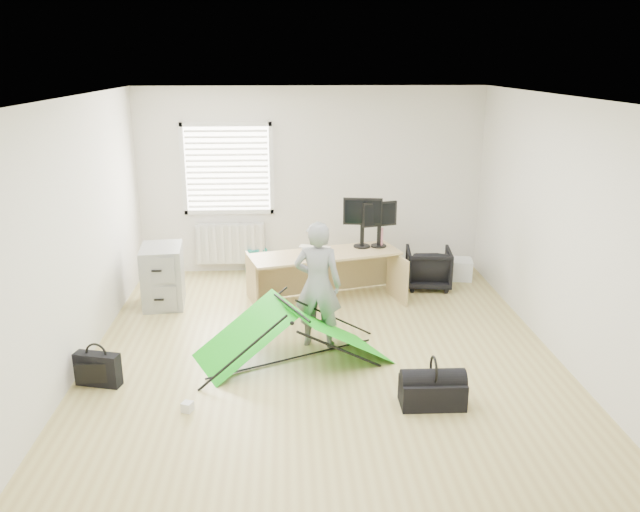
{
  "coord_description": "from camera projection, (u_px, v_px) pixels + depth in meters",
  "views": [
    {
      "loc": [
        -0.37,
        -6.23,
        3.05
      ],
      "look_at": [
        0.0,
        0.4,
        0.95
      ],
      "focal_mm": 35.0,
      "sensor_mm": 36.0,
      "label": 1
    }
  ],
  "objects": [
    {
      "name": "monitor_left",
      "position": [
        362.0,
        229.0,
        8.23
      ],
      "size": [
        0.52,
        0.18,
        0.49
      ],
      "primitive_type": "cube",
      "rotation": [
        0.0,
        0.0,
        -0.14
      ],
      "color": "black",
      "rests_on": "desk"
    },
    {
      "name": "duffel_bag",
      "position": [
        432.0,
        393.0,
        5.72
      ],
      "size": [
        0.59,
        0.31,
        0.26
      ],
      "primitive_type": "cube",
      "rotation": [
        0.0,
        0.0,
        -0.01
      ],
      "color": "black",
      "rests_on": "ground"
    },
    {
      "name": "back_wall",
      "position": [
        311.0,
        181.0,
        9.08
      ],
      "size": [
        5.0,
        0.02,
        2.7
      ],
      "primitive_type": "cube",
      "color": "silver",
      "rests_on": "ground"
    },
    {
      "name": "monitor_right",
      "position": [
        379.0,
        230.0,
        8.25
      ],
      "size": [
        0.48,
        0.23,
        0.45
      ],
      "primitive_type": "cube",
      "rotation": [
        0.0,
        0.0,
        0.27
      ],
      "color": "black",
      "rests_on": "desk"
    },
    {
      "name": "ground",
      "position": [
        322.0,
        349.0,
        6.87
      ],
      "size": [
        5.5,
        5.5,
        0.0
      ],
      "primitive_type": "plane",
      "color": "tan",
      "rests_on": "ground"
    },
    {
      "name": "office_chair",
      "position": [
        428.0,
        268.0,
        8.66
      ],
      "size": [
        0.67,
        0.68,
        0.56
      ],
      "primitive_type": "imported",
      "rotation": [
        0.0,
        0.0,
        3.02
      ],
      "color": "black",
      "rests_on": "ground"
    },
    {
      "name": "white_box",
      "position": [
        187.0,
        407.0,
        5.64
      ],
      "size": [
        0.12,
        0.12,
        0.09
      ],
      "primitive_type": "cube",
      "rotation": [
        0.0,
        0.0,
        -0.39
      ],
      "color": "silver",
      "rests_on": "ground"
    },
    {
      "name": "tote_bag",
      "position": [
        256.0,
        261.0,
        9.28
      ],
      "size": [
        0.34,
        0.24,
        0.36
      ],
      "primitive_type": "cube",
      "rotation": [
        0.0,
        0.0,
        0.4
      ],
      "color": "teal",
      "rests_on": "ground"
    },
    {
      "name": "window",
      "position": [
        227.0,
        169.0,
        8.92
      ],
      "size": [
        1.2,
        0.06,
        1.2
      ],
      "primitive_type": "cube",
      "color": "silver",
      "rests_on": "back_wall"
    },
    {
      "name": "radiator",
      "position": [
        231.0,
        243.0,
        9.21
      ],
      "size": [
        1.0,
        0.12,
        0.6
      ],
      "primitive_type": "cube",
      "color": "silver",
      "rests_on": "back_wall"
    },
    {
      "name": "person",
      "position": [
        318.0,
        285.0,
        6.77
      ],
      "size": [
        0.58,
        0.44,
        1.42
      ],
      "primitive_type": "imported",
      "rotation": [
        0.0,
        0.0,
        2.93
      ],
      "color": "gray",
      "rests_on": "ground"
    },
    {
      "name": "storage_crate",
      "position": [
        454.0,
        269.0,
        9.06
      ],
      "size": [
        0.57,
        0.44,
        0.28
      ],
      "primitive_type": "cube",
      "rotation": [
        0.0,
        0.0,
        -0.18
      ],
      "color": "white",
      "rests_on": "ground"
    },
    {
      "name": "kite",
      "position": [
        292.0,
        334.0,
        6.54
      ],
      "size": [
        2.1,
        1.57,
        0.6
      ],
      "primitive_type": null,
      "rotation": [
        0.0,
        0.0,
        0.43
      ],
      "color": "#11B212",
      "rests_on": "ground"
    },
    {
      "name": "filing_cabinet",
      "position": [
        163.0,
        276.0,
        8.01
      ],
      "size": [
        0.57,
        0.72,
        0.78
      ],
      "primitive_type": "cube",
      "rotation": [
        0.0,
        0.0,
        0.1
      ],
      "color": "#919596",
      "rests_on": "ground"
    },
    {
      "name": "laptop_bag",
      "position": [
        98.0,
        369.0,
        6.07
      ],
      "size": [
        0.46,
        0.24,
        0.33
      ],
      "primitive_type": "cube",
      "rotation": [
        0.0,
        0.0,
        -0.26
      ],
      "color": "black",
      "rests_on": "ground"
    },
    {
      "name": "thermos",
      "position": [
        380.0,
        237.0,
        8.3
      ],
      "size": [
        0.09,
        0.09,
        0.25
      ],
      "primitive_type": "cylinder",
      "rotation": [
        0.0,
        0.0,
        0.43
      ],
      "color": "#B16373",
      "rests_on": "desk"
    },
    {
      "name": "desk",
      "position": [
        325.0,
        277.0,
        8.14
      ],
      "size": [
        2.03,
        1.12,
        0.66
      ],
      "primitive_type": "cube",
      "rotation": [
        0.0,
        0.0,
        0.28
      ],
      "color": "tan",
      "rests_on": "ground"
    },
    {
      "name": "keyboard",
      "position": [
        315.0,
        247.0,
        8.26
      ],
      "size": [
        0.43,
        0.25,
        0.02
      ],
      "primitive_type": "cube",
      "rotation": [
        0.0,
        0.0,
        -0.3
      ],
      "color": "beige",
      "rests_on": "desk"
    }
  ]
}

